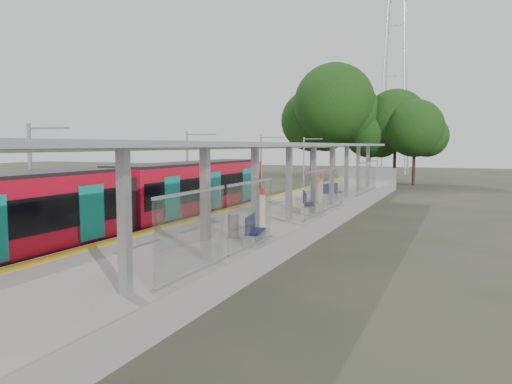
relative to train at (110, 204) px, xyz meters
The scene contains 15 objects.
trackbed 10.68m from the train, 90.00° to the left, with size 3.00×70.00×0.24m, color #59544C.
platform 11.53m from the train, 66.82° to the left, with size 6.00×50.00×1.00m, color gray.
tactile_strip 10.74m from the train, 79.49° to the left, with size 0.60×50.00×0.02m, color gold.
end_fence 35.74m from the train, 82.77° to the left, with size 6.00×0.10×1.20m, color #9EA0A5.
train is the anchor object (origin of this frame).
canopy 9.31m from the train, 47.62° to the left, with size 3.27×38.00×3.66m.
pylon 65.82m from the train, 86.85° to the left, with size 8.00×4.00×38.00m, color #9EA0A5, non-canonical shape.
tree_cluster 43.28m from the train, 87.96° to the left, with size 19.71×11.42×14.23m.
catenary_masts 9.70m from the train, 100.23° to the left, with size 2.08×48.16×5.40m.
bench_near 7.00m from the train, ahead, with size 0.75×1.59×1.04m.
bench_mid 10.13m from the train, 51.28° to the left, with size 1.08×1.70×1.12m.
bench_far 15.88m from the train, 67.84° to the left, with size 1.03×1.62×1.06m.
info_pillar_near 6.54m from the train, 10.57° to the left, with size 0.42×0.42×1.87m.
info_pillar_far 13.63m from the train, 64.89° to the left, with size 0.41×0.41×1.84m.
litter_bin 5.75m from the train, ahead, with size 0.44×0.44×0.91m, color #9EA0A5.
Camera 1 is at (9.39, -7.58, 4.56)m, focal length 35.00 mm.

